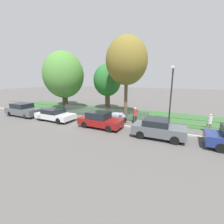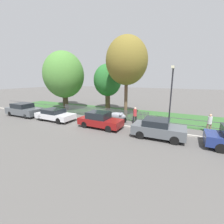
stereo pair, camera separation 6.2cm
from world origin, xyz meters
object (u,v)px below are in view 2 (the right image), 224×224
object	(u,v)px
tree_nearest_kerb	(63,78)
tree_far_left	(127,61)
pedestrian_by_lamp	(210,122)
tree_behind_motorcycle	(64,75)
parked_car_navy_estate	(100,120)
parked_car_silver_hatchback	(24,110)
parked_car_red_compact	(158,128)
tree_mid_park	(108,81)
street_lamp	(171,91)
parked_car_black_saloon	(55,114)
covered_motorcycle	(118,116)
pedestrian_near_fence	(135,115)

from	to	relation	value
tree_nearest_kerb	tree_far_left	bearing A→B (deg)	-12.41
pedestrian_by_lamp	tree_behind_motorcycle	bearing A→B (deg)	-21.13
parked_car_navy_estate	tree_far_left	xyz separation A→B (m)	(0.60, 4.88, 5.48)
parked_car_silver_hatchback	parked_car_red_compact	bearing A→B (deg)	-0.29
tree_mid_park	street_lamp	world-z (taller)	tree_mid_park
pedestrian_by_lamp	parked_car_silver_hatchback	bearing A→B (deg)	-5.62
parked_car_black_saloon	tree_behind_motorcycle	size ratio (longest dim) A/B	0.53
parked_car_navy_estate	covered_motorcycle	size ratio (longest dim) A/B	2.03
pedestrian_near_fence	street_lamp	size ratio (longest dim) A/B	0.31
parked_car_navy_estate	tree_far_left	size ratio (longest dim) A/B	0.45
parked_car_silver_hatchback	tree_far_left	bearing A→B (deg)	24.50
parked_car_red_compact	tree_nearest_kerb	world-z (taller)	tree_nearest_kerb
parked_car_red_compact	tree_nearest_kerb	bearing A→B (deg)	154.06
parked_car_silver_hatchback	tree_behind_motorcycle	xyz separation A→B (m)	(1.95, 4.93, 4.05)
parked_car_red_compact	pedestrian_by_lamp	size ratio (longest dim) A/B	2.42
tree_far_left	tree_mid_park	bearing A→B (deg)	145.04
parked_car_red_compact	tree_far_left	xyz separation A→B (m)	(-4.49, 5.03, 5.48)
parked_car_navy_estate	covered_motorcycle	xyz separation A→B (m)	(0.75, 2.21, -0.07)
tree_behind_motorcycle	pedestrian_near_fence	world-z (taller)	tree_behind_motorcycle
parked_car_navy_estate	parked_car_red_compact	distance (m)	5.09
parked_car_red_compact	covered_motorcycle	world-z (taller)	parked_car_red_compact
tree_behind_motorcycle	parked_car_black_saloon	bearing A→B (deg)	-58.83
parked_car_silver_hatchback	pedestrian_near_fence	world-z (taller)	pedestrian_near_fence
tree_nearest_kerb	pedestrian_by_lamp	size ratio (longest dim) A/B	4.14
parked_car_red_compact	pedestrian_near_fence	world-z (taller)	pedestrian_near_fence
covered_motorcycle	tree_nearest_kerb	distance (m)	13.58
tree_far_left	street_lamp	distance (m)	6.70
parked_car_red_compact	tree_nearest_kerb	distance (m)	18.35
parked_car_navy_estate	tree_mid_park	size ratio (longest dim) A/B	0.63
parked_car_black_saloon	tree_behind_motorcycle	bearing A→B (deg)	121.87
parked_car_red_compact	pedestrian_by_lamp	bearing A→B (deg)	37.86
parked_car_silver_hatchback	parked_car_black_saloon	bearing A→B (deg)	1.18
pedestrian_by_lamp	street_lamp	bearing A→B (deg)	7.19
covered_motorcycle	tree_mid_park	world-z (taller)	tree_mid_park
street_lamp	tree_far_left	bearing A→B (deg)	146.33
parked_car_black_saloon	parked_car_navy_estate	xyz separation A→B (m)	(5.46, 0.05, 0.07)
parked_car_silver_hatchback	tree_nearest_kerb	world-z (taller)	tree_nearest_kerb
parked_car_black_saloon	pedestrian_near_fence	size ratio (longest dim) A/B	2.56
parked_car_black_saloon	tree_behind_motorcycle	world-z (taller)	tree_behind_motorcycle
tree_nearest_kerb	tree_behind_motorcycle	bearing A→B (deg)	-43.96
covered_motorcycle	parked_car_red_compact	bearing A→B (deg)	-33.56
covered_motorcycle	parked_car_silver_hatchback	bearing A→B (deg)	-172.65
parked_car_navy_estate	tree_nearest_kerb	world-z (taller)	tree_nearest_kerb
parked_car_silver_hatchback	parked_car_black_saloon	size ratio (longest dim) A/B	1.05
pedestrian_near_fence	pedestrian_by_lamp	bearing A→B (deg)	150.79
tree_far_left	covered_motorcycle	bearing A→B (deg)	-86.75
parked_car_black_saloon	pedestrian_near_fence	xyz separation A→B (m)	(7.95, 2.47, 0.29)
parked_car_red_compact	pedestrian_by_lamp	xyz separation A→B (m)	(3.56, 2.85, 0.17)
tree_nearest_kerb	street_lamp	world-z (taller)	tree_nearest_kerb
parked_car_black_saloon	parked_car_red_compact	xyz separation A→B (m)	(10.54, -0.10, 0.08)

